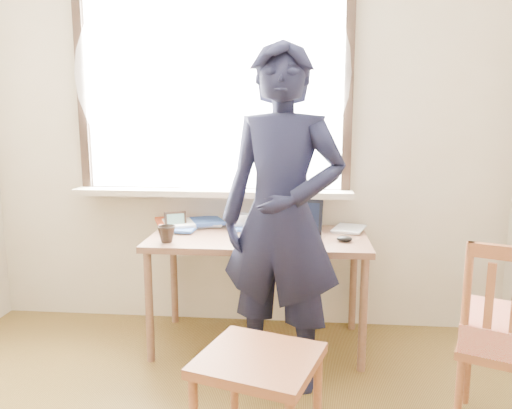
# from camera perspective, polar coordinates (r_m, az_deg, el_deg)

# --- Properties ---
(room_shell) EXTENTS (3.52, 4.02, 2.61)m
(room_shell) POSITION_cam_1_polar(r_m,az_deg,el_deg) (1.60, -10.27, 16.96)
(room_shell) COLOR beige
(room_shell) RESTS_ON ground
(desk) EXTENTS (1.32, 0.66, 0.71)m
(desk) POSITION_cam_1_polar(r_m,az_deg,el_deg) (3.08, 0.29, -4.90)
(desk) COLOR brown
(desk) RESTS_ON ground
(laptop) EXTENTS (0.37, 0.32, 0.22)m
(laptop) POSITION_cam_1_polar(r_m,az_deg,el_deg) (3.01, 4.28, -2.82)
(laptop) COLOR black
(laptop) RESTS_ON desk
(mug_white) EXTENTS (0.17, 0.17, 0.10)m
(mug_white) POSITION_cam_1_polar(r_m,az_deg,el_deg) (3.24, -1.84, -1.92)
(mug_white) COLOR white
(mug_white) RESTS_ON desk
(mug_dark) EXTENTS (0.13, 0.13, 0.10)m
(mug_dark) POSITION_cam_1_polar(r_m,az_deg,el_deg) (2.95, -10.18, -3.34)
(mug_dark) COLOR black
(mug_dark) RESTS_ON desk
(mouse) EXTENTS (0.09, 0.06, 0.04)m
(mouse) POSITION_cam_1_polar(r_m,az_deg,el_deg) (2.96, 10.07, -3.88)
(mouse) COLOR black
(mouse) RESTS_ON desk
(desk_clutter) EXTENTS (0.76, 0.54, 0.05)m
(desk_clutter) POSITION_cam_1_polar(r_m,az_deg,el_deg) (3.25, -4.48, -2.43)
(desk_clutter) COLOR #365DB0
(desk_clutter) RESTS_ON desk
(book_a) EXTENTS (0.24, 0.30, 0.03)m
(book_a) POSITION_cam_1_polar(r_m,az_deg,el_deg) (3.39, -7.29, -2.09)
(book_a) COLOR white
(book_a) RESTS_ON desk
(book_b) EXTENTS (0.25, 0.29, 0.02)m
(book_b) POSITION_cam_1_polar(r_m,az_deg,el_deg) (3.27, 9.03, -2.63)
(book_b) COLOR white
(book_b) RESTS_ON desk
(picture_frame) EXTENTS (0.13, 0.07, 0.11)m
(picture_frame) POSITION_cam_1_polar(r_m,az_deg,el_deg) (3.24, -9.19, -1.95)
(picture_frame) COLOR black
(picture_frame) RESTS_ON desk
(work_chair) EXTENTS (0.57, 0.56, 0.47)m
(work_chair) POSITION_cam_1_polar(r_m,az_deg,el_deg) (2.16, 0.29, -18.61)
(work_chair) COLOR brown
(work_chair) RESTS_ON ground
(person) EXTENTS (0.75, 0.59, 1.81)m
(person) POSITION_cam_1_polar(r_m,az_deg,el_deg) (2.61, 2.96, -1.67)
(person) COLOR black
(person) RESTS_ON ground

